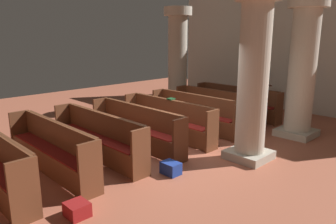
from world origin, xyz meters
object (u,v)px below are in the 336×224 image
at_px(pew_row_4, 136,126).
at_px(pillar_aisle_rear, 254,74).
at_px(pew_row_2, 194,112).
at_px(pew_row_1, 217,106).
at_px(hymn_book, 171,99).
at_px(pew_row_3, 168,118).
at_px(pew_row_6, 51,147).
at_px(pew_row_0, 237,101).
at_px(pew_row_5, 98,135).
at_px(kneeler_box_red, 77,210).
at_px(kneeler_box_blue, 171,168).
at_px(lectern, 262,100).
at_px(pillar_far_side, 178,57).
at_px(pillar_aisle_side, 303,66).

xyz_separation_m(pew_row_4, pillar_aisle_rear, (2.36, 1.26, 1.36)).
bearing_deg(pew_row_2, pew_row_1, 90.00).
bearing_deg(pew_row_2, hymn_book, -94.17).
xyz_separation_m(pew_row_3, pew_row_4, (0.00, -1.07, 0.00)).
bearing_deg(pew_row_4, pew_row_3, 90.00).
distance_m(pew_row_1, pew_row_6, 5.36).
height_order(pew_row_0, hymn_book, hymn_book).
xyz_separation_m(pew_row_5, kneeler_box_red, (1.84, -1.55, -0.41)).
relative_size(pew_row_6, kneeler_box_blue, 8.33).
xyz_separation_m(pew_row_5, pillar_aisle_rear, (2.36, 2.33, 1.36)).
bearing_deg(kneeler_box_red, pew_row_0, 104.88).
xyz_separation_m(pew_row_4, lectern, (0.32, 5.35, -0.06)).
relative_size(pew_row_0, hymn_book, 16.62).
xyz_separation_m(pillar_far_side, pillar_aisle_rear, (4.68, -2.57, 0.00)).
bearing_deg(pew_row_4, pew_row_0, 90.00).
relative_size(pew_row_4, pillar_aisle_rear, 0.85).
height_order(pillar_far_side, pillar_aisle_rear, same).
distance_m(kneeler_box_blue, kneeler_box_red, 2.08).
distance_m(pew_row_2, pew_row_5, 3.21).
xyz_separation_m(pew_row_2, lectern, (0.32, 3.21, -0.06)).
relative_size(pew_row_6, hymn_book, 16.62).
height_order(pew_row_0, kneeler_box_blue, pew_row_0).
relative_size(pew_row_1, kneeler_box_red, 9.05).
relative_size(pew_row_0, pew_row_2, 1.00).
xyz_separation_m(pew_row_5, pillar_far_side, (-2.31, 4.91, 1.36)).
height_order(pew_row_5, pillar_far_side, pillar_far_side).
height_order(pew_row_3, kneeler_box_red, pew_row_3).
height_order(pew_row_2, lectern, lectern).
xyz_separation_m(pew_row_0, pew_row_3, (0.00, -3.21, 0.00)).
xyz_separation_m(pew_row_6, pillar_aisle_side, (2.36, 5.77, 1.36)).
bearing_deg(pew_row_3, pew_row_5, -90.00).
height_order(pew_row_6, pillar_aisle_side, pillar_aisle_side).
distance_m(pew_row_0, kneeler_box_red, 7.16).
relative_size(pew_row_0, pew_row_5, 1.00).
bearing_deg(lectern, pillar_far_side, -150.09).
relative_size(pew_row_0, pew_row_4, 1.00).
xyz_separation_m(pew_row_0, hymn_book, (-0.06, -3.03, 0.49)).
height_order(pew_row_1, pew_row_4, same).
bearing_deg(pillar_aisle_side, pew_row_6, -112.25).
relative_size(pew_row_5, kneeler_box_blue, 8.33).
bearing_deg(pillar_far_side, pew_row_5, -64.76).
bearing_deg(pew_row_6, pew_row_0, 90.00).
bearing_deg(pew_row_3, pillar_aisle_side, 47.31).
xyz_separation_m(lectern, kneeler_box_blue, (1.42, -5.89, -0.33)).
bearing_deg(kneeler_box_blue, lectern, 103.50).
bearing_deg(pew_row_1, kneeler_box_blue, -65.15).
bearing_deg(pew_row_1, pew_row_0, 90.00).
distance_m(pew_row_4, pillar_aisle_side, 4.54).
relative_size(pew_row_3, kneeler_box_red, 9.05).
bearing_deg(pew_row_3, pew_row_4, -90.00).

